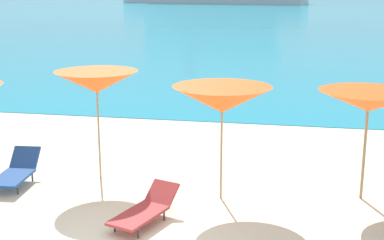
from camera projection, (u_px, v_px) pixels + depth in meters
ground_plane at (210, 118)px, 17.92m from camera, size 50.00×100.00×0.30m
ocean_water at (291, 0)px, 226.49m from camera, size 650.00×440.00×0.02m
umbrella_4 at (97, 82)px, 11.22m from camera, size 1.84×1.84×2.39m
umbrella_5 at (222, 100)px, 10.13m from camera, size 2.00×2.00×2.27m
umbrella_6 at (368, 102)px, 10.12m from camera, size 1.91×1.91×2.18m
lounge_chair_1 at (145, 209)px, 9.44m from camera, size 1.03×1.65×0.55m
lounge_chair_8 at (16, 171)px, 11.31m from camera, size 0.74×1.54×0.65m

